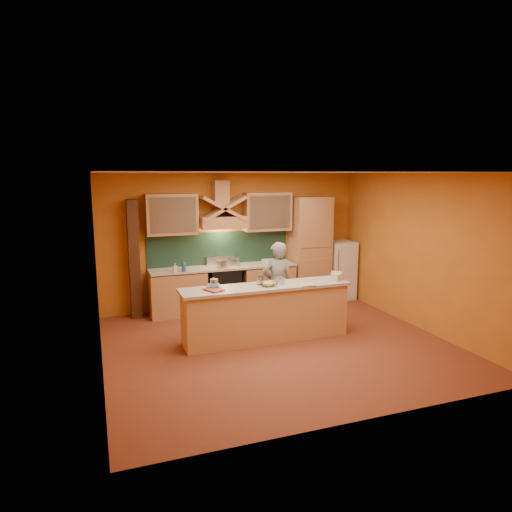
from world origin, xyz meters
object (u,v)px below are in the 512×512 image
object	(u,v)px
kitchen_scale	(280,281)
fridge	(339,270)
mixing_bowl	(268,284)
stove	(224,289)
person	(277,285)

from	to	relation	value
kitchen_scale	fridge	bearing A→B (deg)	32.45
fridge	mixing_bowl	xyz separation A→B (m)	(-2.48, -1.95, 0.33)
stove	person	world-z (taller)	person
stove	mixing_bowl	size ratio (longest dim) A/B	3.39
kitchen_scale	mixing_bowl	bearing A→B (deg)	-176.59
stove	person	bearing A→B (deg)	-64.16
stove	kitchen_scale	distance (m)	2.03
fridge	person	bearing A→B (deg)	-147.28
stove	fridge	xyz separation A→B (m)	(2.70, 0.00, 0.20)
fridge	stove	bearing A→B (deg)	180.00
person	mixing_bowl	bearing A→B (deg)	60.11
person	mixing_bowl	distance (m)	0.78
stove	person	xyz separation A→B (m)	(0.64, -1.32, 0.34)
person	kitchen_scale	size ratio (longest dim) A/B	12.85
fridge	mixing_bowl	world-z (taller)	fridge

